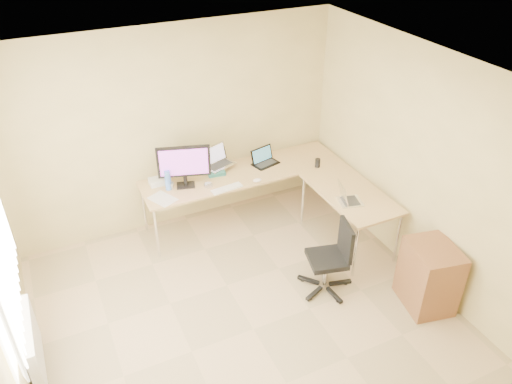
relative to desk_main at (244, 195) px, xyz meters
name	(u,v)px	position (x,y,z in m)	size (l,w,h in m)	color
floor	(253,329)	(-0.72, -1.85, -0.36)	(4.50, 4.50, 0.00)	tan
ceiling	(252,90)	(-0.72, -1.85, 2.24)	(4.50, 4.50, 0.00)	white
wall_back	(176,130)	(-0.72, 0.40, 0.93)	(4.50, 4.50, 0.00)	#DBC686
wall_right	(435,177)	(1.38, -1.85, 0.93)	(4.50, 4.50, 0.00)	#DBC686
desk_main	(244,195)	(0.00, 0.00, 0.00)	(2.65, 0.70, 0.73)	tan
desk_return	(348,217)	(0.98, -1.00, 0.00)	(0.70, 1.30, 0.73)	tan
monitor	(184,166)	(-0.78, -0.01, 0.64)	(0.64, 0.21, 0.55)	black
book_stack	(215,170)	(-0.33, 0.16, 0.39)	(0.22, 0.30, 0.05)	#276A64
laptop_center	(219,157)	(-0.25, 0.20, 0.54)	(0.38, 0.29, 0.25)	silver
laptop_black	(266,157)	(0.35, 0.06, 0.47)	(0.34, 0.25, 0.21)	black
keyboard	(227,188)	(-0.35, -0.30, 0.37)	(0.40, 0.11, 0.02)	white
mouse	(257,180)	(0.06, -0.30, 0.39)	(0.11, 0.07, 0.04)	silver
mug	(170,186)	(-0.97, 0.01, 0.41)	(0.09, 0.09, 0.08)	silver
cd_stack	(208,185)	(-0.53, -0.14, 0.38)	(0.11, 0.11, 0.03)	white
water_bottle	(168,180)	(-1.00, 0.00, 0.49)	(0.07, 0.07, 0.26)	#4B79D7
papers	(163,199)	(-1.13, -0.18, 0.37)	(0.22, 0.32, 0.01)	silver
white_box	(158,181)	(-1.08, 0.18, 0.40)	(0.21, 0.16, 0.08)	silver
desk_fan	(167,172)	(-0.95, 0.20, 0.49)	(0.19, 0.19, 0.24)	white
black_cup	(318,163)	(0.93, -0.30, 0.42)	(0.07, 0.07, 0.12)	black
laptop_return	(351,194)	(0.84, -1.18, 0.47)	(0.25, 0.31, 0.21)	silver
office_chair	(327,253)	(0.27, -1.63, 0.14)	(0.52, 0.52, 0.86)	black
cabinet	(429,277)	(1.13, -2.29, -0.01)	(0.46, 0.57, 0.78)	#9A6337
radiator	(33,345)	(-2.75, -1.45, -0.02)	(0.09, 0.80, 0.55)	white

